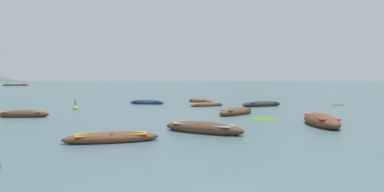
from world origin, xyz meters
name	(u,v)px	position (x,y,z in m)	size (l,w,h in m)	color
ground_plane	(143,81)	(0.00, 1500.00, 0.00)	(6000.00, 6000.00, 0.00)	#476066
mountain_1	(13,41)	(-669.32, 1826.63, 212.44)	(1643.84, 1643.84, 424.88)	#56665B
mountain_2	(174,62)	(182.45, 1913.32, 114.56)	(790.84, 790.84, 229.13)	#56665B
mountain_3	(254,49)	(690.84, 1946.94, 202.83)	(1135.18, 1135.18, 405.67)	#4C5B56
rowboat_0	(203,128)	(1.28, 9.97, 0.20)	(3.97, 3.54, 0.65)	#4C3323
rowboat_1	(24,114)	(-9.61, 18.29, 0.19)	(3.52, 1.41, 0.61)	#4C3323
rowboat_2	(236,112)	(5.19, 17.68, 0.21)	(3.73, 3.39, 0.66)	brown
rowboat_3	(207,105)	(4.60, 25.60, 0.16)	(3.67, 1.89, 0.50)	brown
rowboat_5	(262,104)	(9.83, 24.71, 0.20)	(4.73, 2.64, 0.64)	#2D2826
rowboat_6	(147,102)	(-1.11, 29.37, 0.18)	(3.88, 2.25, 0.58)	navy
rowboat_7	(112,138)	(-2.85, 8.24, 0.16)	(3.96, 1.44, 0.50)	brown
rowboat_8	(200,101)	(4.98, 31.58, 0.17)	(3.00, 3.68, 0.53)	brown
rowboat_9	(321,121)	(8.20, 11.40, 0.25)	(2.19, 4.40, 0.82)	brown
ferry_0	(16,85)	(-61.98, 162.04, 0.45)	(10.31, 3.72, 2.54)	brown
mooring_buoy	(75,108)	(-7.32, 23.80, 0.10)	(0.43, 0.43, 0.98)	yellow
weed_patch_2	(264,119)	(6.20, 14.79, 0.00)	(2.96, 1.80, 0.14)	#477033
weed_patch_4	(339,105)	(17.93, 24.70, 0.00)	(2.90, 1.17, 0.14)	#2D5628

